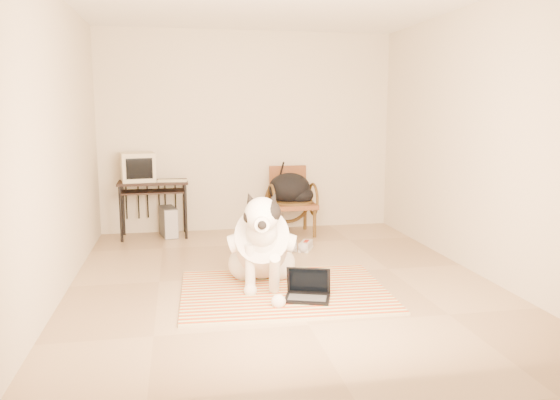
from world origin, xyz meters
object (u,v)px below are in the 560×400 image
object	(u,v)px
laptop	(308,291)
crt_monitor	(138,167)
rattan_chair	(291,200)
dog	(262,246)
pc_tower	(168,222)
computer_desk	(153,189)
backpack	(291,189)

from	to	relation	value
laptop	crt_monitor	bearing A→B (deg)	119.76
rattan_chair	dog	bearing A→B (deg)	-108.56
pc_tower	rattan_chair	xyz separation A→B (m)	(1.63, -0.12, 0.26)
pc_tower	computer_desk	bearing A→B (deg)	179.91
dog	pc_tower	world-z (taller)	dog
computer_desk	rattan_chair	bearing A→B (deg)	-3.66
dog	crt_monitor	bearing A→B (deg)	118.32
crt_monitor	rattan_chair	bearing A→B (deg)	-4.41
pc_tower	laptop	bearing A→B (deg)	-65.88
laptop	crt_monitor	world-z (taller)	crt_monitor
computer_desk	backpack	xyz separation A→B (m)	(1.80, -0.15, -0.03)
dog	computer_desk	size ratio (longest dim) A/B	1.53
computer_desk	backpack	bearing A→B (deg)	-4.69
pc_tower	backpack	size ratio (longest dim) A/B	0.76
laptop	rattan_chair	size ratio (longest dim) A/B	0.50
pc_tower	backpack	bearing A→B (deg)	-5.20
computer_desk	crt_monitor	size ratio (longest dim) A/B	1.91
computer_desk	crt_monitor	xyz separation A→B (m)	(-0.18, 0.04, 0.29)
laptop	backpack	size ratio (longest dim) A/B	0.77
pc_tower	crt_monitor	bearing A→B (deg)	173.99
dog	pc_tower	size ratio (longest dim) A/B	3.08
dog	backpack	bearing A→B (deg)	71.25
laptop	backpack	bearing A→B (deg)	81.35
crt_monitor	rattan_chair	xyz separation A→B (m)	(1.99, -0.15, -0.47)
dog	laptop	distance (m)	0.64
backpack	laptop	bearing A→B (deg)	-98.65
dog	backpack	distance (m)	2.28
laptop	backpack	xyz separation A→B (m)	(0.39, 2.59, 0.52)
laptop	pc_tower	distance (m)	3.01
computer_desk	crt_monitor	distance (m)	0.34
laptop	backpack	world-z (taller)	backpack
laptop	pc_tower	bearing A→B (deg)	114.12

